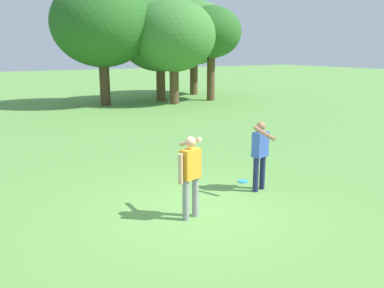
% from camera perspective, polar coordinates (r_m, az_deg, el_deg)
% --- Properties ---
extents(ground_plane, '(120.00, 120.00, 0.00)m').
position_cam_1_polar(ground_plane, '(8.20, 0.55, -9.72)').
color(ground_plane, '#609947').
extents(person_thrower, '(0.60, 0.77, 1.64)m').
position_cam_1_polar(person_thrower, '(9.24, 9.85, -0.96)').
color(person_thrower, '#1E234C').
rests_on(person_thrower, ground).
extents(person_catcher, '(0.60, 0.77, 1.64)m').
position_cam_1_polar(person_catcher, '(7.59, -0.28, -3.92)').
color(person_catcher, gray).
rests_on(person_catcher, ground).
extents(frisbee, '(0.26, 0.26, 0.03)m').
position_cam_1_polar(frisbee, '(10.04, 7.38, -5.35)').
color(frisbee, '#2D9EDB').
rests_on(frisbee, ground).
extents(tree_broad_center, '(5.76, 5.76, 7.12)m').
position_cam_1_polar(tree_broad_center, '(24.11, -12.88, 16.50)').
color(tree_broad_center, '#4C3823').
rests_on(tree_broad_center, ground).
extents(tree_far_right, '(4.95, 4.95, 6.14)m').
position_cam_1_polar(tree_far_right, '(24.11, -2.65, 15.30)').
color(tree_far_right, brown).
rests_on(tree_far_right, ground).
extents(tree_slender_mid, '(5.35, 5.35, 6.41)m').
position_cam_1_polar(tree_slender_mid, '(25.75, -4.64, 15.38)').
color(tree_slender_mid, brown).
rests_on(tree_slender_mid, ground).
extents(tree_back_left, '(3.79, 3.79, 5.93)m').
position_cam_1_polar(tree_back_left, '(25.91, 2.81, 15.72)').
color(tree_back_left, brown).
rests_on(tree_back_left, ground).
extents(tree_back_right, '(5.31, 5.31, 6.67)m').
position_cam_1_polar(tree_back_right, '(29.36, 0.27, 15.71)').
color(tree_back_right, brown).
rests_on(tree_back_right, ground).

